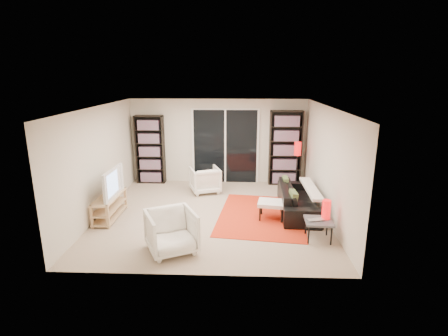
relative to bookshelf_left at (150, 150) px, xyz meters
The scene contains 20 objects.
floor 3.19m from the bookshelf_left, 50.10° to the right, with size 5.00×5.00×0.00m, color tan.
wall_back 1.97m from the bookshelf_left, ahead, with size 5.00×0.02×2.40m, color beige.
wall_front 5.22m from the bookshelf_left, 68.02° to the right, with size 5.00×0.02×2.40m, color beige.
wall_left 2.41m from the bookshelf_left, 103.27° to the right, with size 0.02×5.00×2.40m, color beige.
wall_right 5.03m from the bookshelf_left, 27.66° to the right, with size 0.02×5.00×2.40m, color beige.
ceiling 3.36m from the bookshelf_left, 50.10° to the right, with size 5.00×5.00×0.02m, color white.
sliding_door 2.16m from the bookshelf_left, ahead, with size 1.92×0.08×2.16m.
bookshelf_left is the anchor object (origin of this frame).
bookshelf_right 3.85m from the bookshelf_left, ahead, with size 0.90×0.30×2.10m.
tv_stand 2.73m from the bookshelf_left, 96.32° to the right, with size 0.39×1.23×0.50m.
tv 2.64m from the bookshelf_left, 95.89° to the right, with size 1.07×0.14×0.61m, color black.
rug 4.00m from the bookshelf_left, 37.86° to the right, with size 1.87×2.53×0.01m, color red.
sofa 4.49m from the bookshelf_left, 28.34° to the right, with size 2.07×0.81×0.60m, color black.
armchair_back 1.94m from the bookshelf_left, 26.35° to the right, with size 0.73×0.75×0.68m, color white.
armchair_front 4.34m from the bookshelf_left, 71.67° to the right, with size 0.81×0.83×0.76m, color white.
ottoman 4.19m from the bookshelf_left, 38.12° to the right, with size 0.65×0.56×0.40m.
side_table 5.40m from the bookshelf_left, 40.93° to the right, with size 0.54×0.54×0.40m.
laptop 5.40m from the bookshelf_left, 41.77° to the right, with size 0.32×0.21×0.03m, color silver.
table_lamp 5.44m from the bookshelf_left, 39.19° to the right, with size 0.16×0.16×0.37m, color red.
floor_lamp 4.14m from the bookshelf_left, ahead, with size 0.20×0.20×1.33m.
Camera 1 is at (0.56, -7.36, 3.07)m, focal length 28.00 mm.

